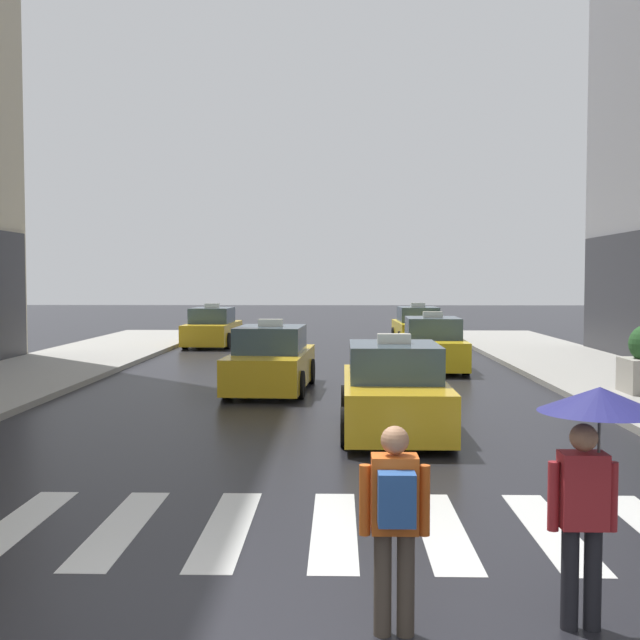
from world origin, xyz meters
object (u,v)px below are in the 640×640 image
Objects in this scene: taxi_second at (271,362)px; taxi_lead at (393,392)px; taxi_third at (432,346)px; pedestrian_with_umbrella at (593,440)px; taxi_fourth at (213,329)px; pedestrian_with_backpack at (395,514)px; taxi_fifth at (417,328)px.

taxi_lead is at bearing -62.62° from taxi_second.
pedestrian_with_umbrella is (-0.90, -18.03, 0.79)m from taxi_third.
taxi_fourth is at bearing 105.46° from taxi_second.
pedestrian_with_umbrella is at bearing -74.48° from taxi_fourth.
taxi_lead is 8.18m from pedestrian_with_umbrella.
taxi_third reaches higher than pedestrian_with_backpack.
taxi_lead is 0.99× the size of taxi_fifth.
taxi_lead is 5.88m from taxi_second.
taxi_second is 13.49m from taxi_fourth.
taxi_second and taxi_fifth have the same top height.
taxi_third is 18.07m from pedestrian_with_umbrella.
taxi_fourth is at bearing 105.52° from pedestrian_with_umbrella.
taxi_third is 11.64m from taxi_fourth.
taxi_lead is 10.14m from taxi_third.
taxi_fourth is 1.00× the size of taxi_fifth.
taxi_fourth is 2.78× the size of pedestrian_with_backpack.
taxi_second and taxi_fourth have the same top height.
taxi_fifth is at bearing 70.14° from taxi_second.
taxi_fourth and taxi_fifth have the same top height.
taxi_lead is at bearing -70.93° from taxi_fourth.
taxi_fourth is (-3.60, 13.00, 0.00)m from taxi_second.
taxi_fifth is at bearing 7.04° from taxi_fourth.
taxi_fourth is at bearing 109.07° from taxi_lead.
taxi_third is at bearing 79.21° from taxi_lead.
taxi_fourth is 2.37× the size of pedestrian_with_umbrella.
taxi_third is at bearing 82.29° from pedestrian_with_backpack.
pedestrian_with_backpack is (5.73, -26.47, 0.25)m from taxi_fourth.
taxi_fifth is at bearing 83.89° from pedestrian_with_backpack.
taxi_fifth is 2.78× the size of pedestrian_with_backpack.
taxi_second is 1.01× the size of taxi_fourth.
taxi_lead reaches higher than pedestrian_with_backpack.
pedestrian_with_umbrella reaches higher than taxi_fourth.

